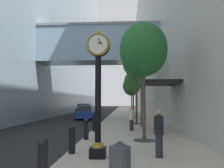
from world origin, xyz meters
TOP-DOWN VIEW (x-y plane):
  - ground_plane at (0.00, 27.00)m, footprint 110.00×110.00m
  - sidewalk_right at (2.89, 30.00)m, footprint 5.78×80.00m
  - building_block_left at (-11.42, 29.94)m, footprint 22.08×80.00m
  - building_block_right at (10.28, 30.00)m, footprint 9.00×80.00m
  - street_clock at (1.30, 6.04)m, footprint 0.84×0.55m
  - bollard_nearest at (0.24, 3.61)m, footprint 0.27×0.27m
  - bollard_second at (0.24, 6.59)m, footprint 0.27×0.27m
  - bollard_third at (0.24, 9.57)m, footprint 0.27×0.27m
  - bollard_fourth at (0.24, 12.55)m, footprint 0.27×0.27m
  - street_tree_near at (3.21, 9.47)m, footprint 2.45×2.45m
  - street_tree_mid_near at (3.21, 17.40)m, footprint 2.40×2.40m
  - street_tree_mid_far at (3.21, 25.34)m, footprint 2.26×2.26m
  - street_tree_far at (3.21, 33.27)m, footprint 2.76×2.76m
  - trash_bin at (2.15, 3.48)m, footprint 0.53×0.53m
  - pedestrian_walking at (2.67, 13.00)m, footprint 0.35×0.46m
  - pedestrian_by_clock at (3.46, 6.20)m, footprint 0.41×0.41m
  - storefront_awning at (4.54, 13.51)m, footprint 2.40×3.60m
  - car_black_near at (-3.30, 28.60)m, footprint 2.16×4.59m
  - car_blue_mid at (-2.27, 23.33)m, footprint 2.12×4.09m

SIDE VIEW (x-z plane):
  - ground_plane at x=0.00m, z-range 0.00..0.00m
  - sidewalk_right at x=2.89m, z-range 0.00..0.14m
  - trash_bin at x=2.15m, z-range 0.15..1.20m
  - bollard_nearest at x=0.24m, z-range 0.17..1.25m
  - bollard_second at x=0.24m, z-range 0.17..1.25m
  - bollard_third at x=0.24m, z-range 0.17..1.25m
  - bollard_fourth at x=0.24m, z-range 0.17..1.25m
  - car_blue_mid at x=-2.27m, z-range -0.02..1.58m
  - car_black_near at x=-3.30m, z-range -0.03..1.68m
  - pedestrian_walking at x=2.67m, z-range 0.17..1.76m
  - pedestrian_by_clock at x=3.46m, z-range 0.19..1.89m
  - street_clock at x=1.30m, z-range 0.37..4.96m
  - storefront_awning at x=4.54m, z-range 1.63..4.93m
  - street_tree_far at x=3.21m, z-range 1.49..7.40m
  - street_tree_mid_far at x=3.21m, z-range 1.63..7.27m
  - street_tree_near at x=3.21m, z-range 1.72..7.77m
  - street_tree_mid_near at x=3.21m, z-range 2.09..8.82m
  - building_block_right at x=10.28m, z-range 0.00..29.57m
  - building_block_left at x=-11.42m, z-range -0.06..33.75m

